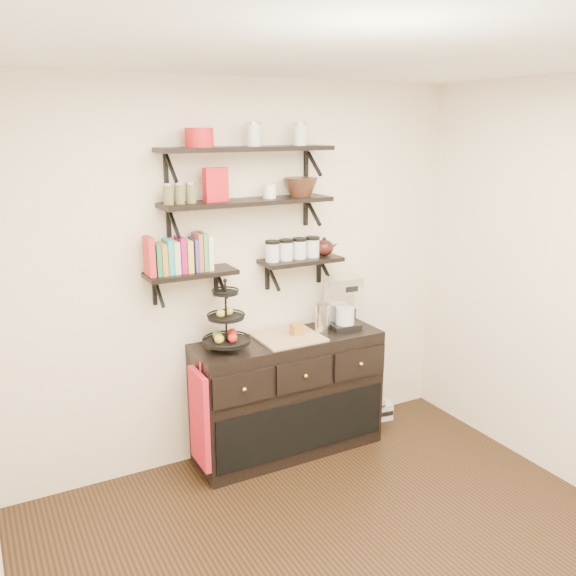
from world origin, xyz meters
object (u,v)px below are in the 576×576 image
Objects in this scene: fruit_stand at (227,326)px; coffee_maker at (342,303)px; radio at (376,411)px; sideboard at (288,395)px.

fruit_stand is 1.19× the size of coffee_maker.
fruit_stand is 1.68m from radio.
fruit_stand is 0.95m from coffee_maker.
sideboard is at bearing -165.20° from radio.
radio is at bearing 13.71° from coffee_maker.
radio is (1.35, 0.09, -0.99)m from fruit_stand.
sideboard is 0.80m from coffee_maker.
fruit_stand is at bearing -167.38° from radio.
fruit_stand reaches higher than sideboard.
radio is (0.41, 0.06, -1.01)m from coffee_maker.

